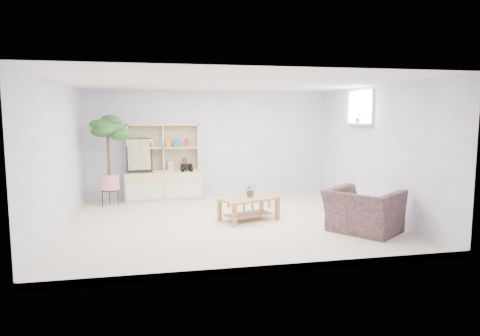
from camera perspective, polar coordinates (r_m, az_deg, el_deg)
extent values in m
cube|color=beige|center=(7.54, -1.43, -7.19)|extent=(5.50, 5.00, 0.01)
cube|color=white|center=(7.33, -1.49, 11.33)|extent=(5.50, 5.00, 0.01)
cube|color=#B9B4E5|center=(9.80, -4.03, 3.22)|extent=(5.50, 0.01, 2.40)
cube|color=#B9B4E5|center=(4.91, 3.67, -0.64)|extent=(5.50, 0.01, 2.40)
cube|color=#B9B4E5|center=(7.37, -23.02, 1.40)|extent=(0.01, 5.00, 2.40)
cube|color=#B9B4E5|center=(8.27, 17.66, 2.19)|extent=(0.01, 5.00, 2.40)
cube|color=silver|center=(8.74, 15.40, 5.67)|extent=(0.14, 1.00, 0.04)
imported|color=#135B1C|center=(7.63, 1.41, -2.98)|extent=(0.27, 0.25, 0.24)
imported|color=#111834|center=(7.09, 16.13, -5.13)|extent=(1.37, 1.40, 0.79)
imported|color=#245721|center=(8.70, 15.55, 6.57)|extent=(0.14, 0.12, 0.24)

